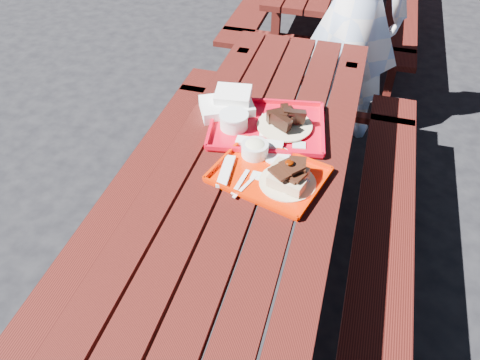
{
  "coord_description": "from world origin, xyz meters",
  "views": [
    {
      "loc": [
        0.35,
        -1.36,
        1.98
      ],
      "look_at": [
        0.0,
        -0.15,
        0.82
      ],
      "focal_mm": 35.0,
      "sensor_mm": 36.0,
      "label": 1
    }
  ],
  "objects": [
    {
      "name": "ground",
      "position": [
        0.0,
        0.0,
        0.0
      ],
      "size": [
        60.0,
        60.0,
        0.0
      ],
      "primitive_type": "plane",
      "color": "black",
      "rests_on": "ground"
    },
    {
      "name": "picnic_table_near",
      "position": [
        -0.0,
        0.0,
        0.56
      ],
      "size": [
        1.41,
        2.4,
        0.75
      ],
      "color": "#45120D",
      "rests_on": "ground"
    },
    {
      "name": "near_tray",
      "position": [
        0.09,
        -0.01,
        0.78
      ],
      "size": [
        0.48,
        0.41,
        0.13
      ],
      "color": "red",
      "rests_on": "picnic_table_near"
    },
    {
      "name": "far_tray",
      "position": [
        -0.01,
        0.27,
        0.78
      ],
      "size": [
        0.55,
        0.46,
        0.08
      ],
      "color": "red",
      "rests_on": "picnic_table_near"
    },
    {
      "name": "white_cloth",
      "position": [
        -0.2,
        0.36,
        0.79
      ],
      "size": [
        0.29,
        0.26,
        0.1
      ],
      "color": "white",
      "rests_on": "picnic_table_near"
    },
    {
      "name": "person",
      "position": [
        0.26,
        1.47,
        0.83
      ],
      "size": [
        0.67,
        0.5,
        1.67
      ],
      "primitive_type": "imported",
      "rotation": [
        0.0,
        0.0,
        2.97
      ],
      "color": "#BCD4FF",
      "rests_on": "ground"
    }
  ]
}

